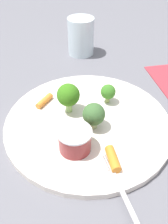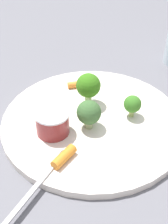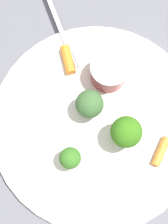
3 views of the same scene
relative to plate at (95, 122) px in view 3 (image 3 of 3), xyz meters
name	(u,v)px [view 3 (image 3 of 3)]	position (x,y,z in m)	size (l,w,h in m)	color
ground_plane	(95,123)	(0.00, 0.00, -0.01)	(2.40, 2.40, 0.00)	slate
plate	(95,122)	(0.00, 0.00, 0.00)	(0.29, 0.29, 0.01)	silver
sauce_cup	(108,72)	(-0.07, 0.01, 0.02)	(0.05, 0.05, 0.04)	maroon
broccoli_floret_0	(69,158)	(0.06, -0.03, 0.03)	(0.03, 0.03, 0.04)	#97A958
broccoli_floret_1	(125,132)	(0.02, 0.04, 0.04)	(0.04, 0.04, 0.06)	#9BC36F
broccoli_floret_2	(88,104)	(-0.02, -0.01, 0.03)	(0.04, 0.04, 0.05)	#9BA970
carrot_stick_0	(66,59)	(-0.08, -0.06, 0.01)	(0.01, 0.01, 0.04)	orange
carrot_stick_1	(160,151)	(0.03, 0.09, 0.01)	(0.01, 0.01, 0.04)	orange
fork	(53,13)	(-0.16, -0.09, 0.01)	(0.18, 0.11, 0.00)	#B8B3B4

